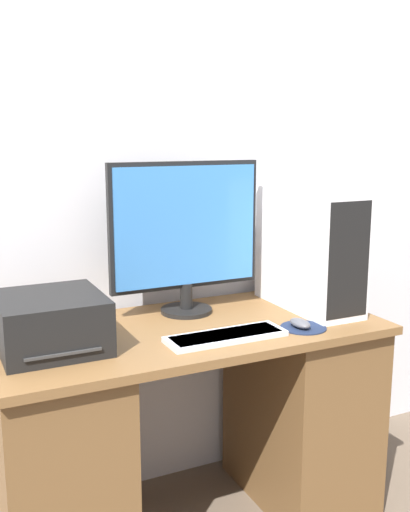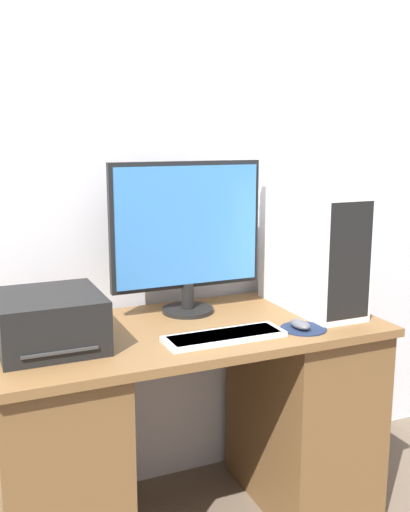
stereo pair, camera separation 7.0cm
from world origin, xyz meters
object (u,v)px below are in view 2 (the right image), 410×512
object	(u,v)px
monitor	(187,231)
printer	(50,321)
computer_tower	(312,250)
mouse	(300,324)
keyboard	(224,336)

from	to	relation	value
monitor	printer	world-z (taller)	monitor
computer_tower	monitor	bearing A→B (deg)	162.73
computer_tower	printer	size ratio (longest dim) A/B	1.38
mouse	computer_tower	world-z (taller)	computer_tower
monitor	computer_tower	world-z (taller)	monitor
mouse	printer	bearing A→B (deg)	167.89
mouse	computer_tower	bearing A→B (deg)	49.37
keyboard	printer	distance (m)	0.57
keyboard	monitor	bearing A→B (deg)	89.22
computer_tower	keyboard	bearing A→B (deg)	-157.23
monitor	mouse	world-z (taller)	monitor
printer	keyboard	bearing A→B (deg)	-16.71
printer	monitor	bearing A→B (deg)	17.98
monitor	printer	bearing A→B (deg)	-162.02
keyboard	mouse	bearing A→B (deg)	-2.99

